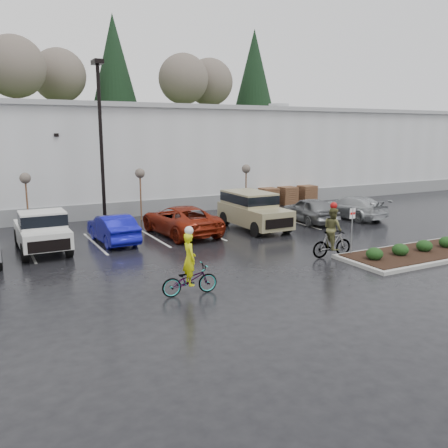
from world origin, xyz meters
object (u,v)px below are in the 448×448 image
pallet_stack_c (307,194)px  car_red (180,220)px  sapling_mid (140,176)px  suv_tan (254,211)px  pallet_stack_a (268,197)px  cyclist_hivis (190,274)px  car_blue (113,228)px  car_grey (310,210)px  lamppost (100,126)px  sapling_west (25,181)px  pickup_white (41,229)px  fire_lane_sign (352,226)px  car_far_silver (351,207)px  sapling_east (246,171)px  cyclist_olive (332,237)px  pallet_stack_b (287,196)px

pallet_stack_c → car_red: 14.24m
sapling_mid → suv_tan: 7.54m
pallet_stack_a → cyclist_hivis: bearing=-130.7°
car_blue → suv_tan: suv_tan is taller
car_grey → lamppost: bearing=-14.5°
lamppost → sapling_west: (-4.00, 1.00, -2.96)m
sapling_mid → car_grey: size_ratio=0.72×
pickup_white → car_blue: pickup_white is taller
fire_lane_sign → cyclist_hivis: cyclist_hivis is taller
sapling_mid → cyclist_hivis: sapling_mid is taller
car_red → pickup_white: bearing=-3.1°
fire_lane_sign → suv_tan: (-0.53, 7.22, -0.38)m
pickup_white → suv_tan: size_ratio=1.02×
car_far_silver → cyclist_hivis: cyclist_hivis is taller
sapling_east → pallet_stack_a: bearing=21.8°
cyclist_olive → sapling_mid: bearing=25.5°
suv_tan → pallet_stack_c: bearing=37.0°
sapling_mid → car_red: (0.56, -4.95, -1.95)m
car_red → car_grey: car_red is taller
sapling_mid → pallet_stack_b: 11.92m
sapling_mid → fire_lane_sign: (5.30, -12.80, -1.32)m
car_grey → sapling_west: bearing=-12.7°
lamppost → car_blue: lamppost is taller
car_blue → cyclist_hivis: size_ratio=1.82×
pallet_stack_a → car_far_silver: (1.95, -6.54, 0.03)m
sapling_east → cyclist_hivis: 17.46m
car_blue → suv_tan: 7.91m
sapling_west → pallet_stack_b: sapling_west is taller
fire_lane_sign → cyclist_olive: bearing=146.6°
sapling_west → pallet_stack_a: 16.66m
pickup_white → car_grey: size_ratio=1.17×
car_far_silver → car_red: bearing=-9.2°
sapling_east → car_red: size_ratio=0.57×
pallet_stack_a → pallet_stack_c: same height
sapling_east → pickup_white: bearing=-159.8°
pickup_white → car_red: bearing=1.5°
car_red → car_grey: bearing=172.1°
car_blue → suv_tan: (7.89, -0.47, 0.33)m
car_far_silver → pallet_stack_b: bearing=-94.0°
pallet_stack_b → car_grey: bearing=-114.2°
pallet_stack_c → fire_lane_sign: 16.07m
suv_tan → cyclist_hivis: (-7.62, -8.35, -0.30)m
sapling_mid → fire_lane_sign: 13.92m
suv_tan → fire_lane_sign: bearing=-85.8°
lamppost → car_red: (3.06, -3.95, -4.91)m
car_red → sapling_east: bearing=-149.0°
pickup_white → car_far_silver: pickup_white is taller
car_red → suv_tan: 4.26m
lamppost → car_red: lamppost is taller
pallet_stack_c → pallet_stack_b: bearing=180.0°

